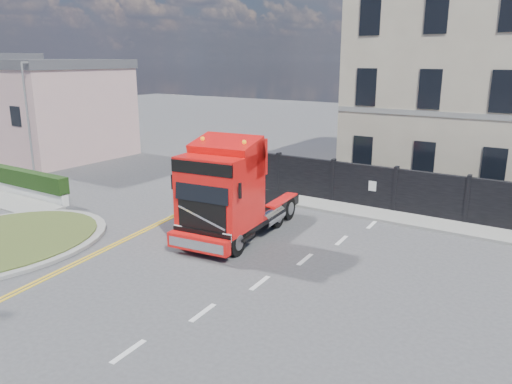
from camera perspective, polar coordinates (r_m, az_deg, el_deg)
The scene contains 9 objects.
ground at distance 17.45m, azimuth -7.07°, elevation -7.53°, with size 120.00×120.00×0.00m, color #424244.
hedge_wall at distance 27.88m, azimuth -25.88°, elevation 1.24°, with size 8.00×0.55×1.35m.
seaside_bldg_pink at distance 37.36m, azimuth -22.08°, elevation 8.33°, with size 8.00×8.00×6.00m, color #C29799.
seaside_bldg_cream at distance 45.19m, azimuth -25.83°, elevation 8.27°, with size 9.00×8.00×5.00m, color beige.
hoarding_fence at distance 22.29m, azimuth 21.83°, elevation -0.78°, with size 18.80×0.25×2.00m.
georgian_building at distance 29.06m, azimuth 24.85°, elevation 11.93°, with size 12.30×10.30×12.80m.
pavement_far at distance 21.81m, azimuth 19.69°, elevation -3.49°, with size 20.00×1.60×0.12m, color gray.
truck at distance 18.63m, azimuth -3.11°, elevation -0.40°, with size 3.07×6.60×3.82m.
lamppost_slim at distance 31.49m, azimuth -24.73°, elevation 8.61°, with size 0.27×0.54×6.56m.
Camera 1 is at (10.56, -12.18, 6.66)m, focal length 35.00 mm.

